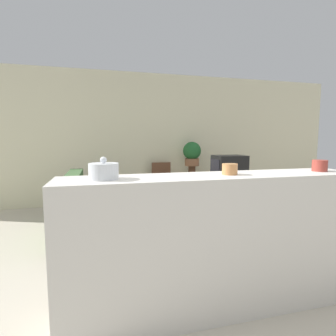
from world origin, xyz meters
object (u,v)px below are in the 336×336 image
(couch, at_px, (96,211))
(potted_plant, at_px, (192,153))
(wooden_chair, at_px, (163,182))
(decorative_bowl, at_px, (104,171))
(television, at_px, (229,171))

(couch, relative_size, potted_plant, 3.36)
(wooden_chair, bearing_deg, decorative_bowl, -109.70)
(couch, relative_size, decorative_bowl, 8.41)
(couch, relative_size, wooden_chair, 1.96)
(television, bearing_deg, wooden_chair, 138.69)
(couch, height_order, potted_plant, potted_plant)
(couch, relative_size, television, 2.91)
(couch, distance_m, decorative_bowl, 2.20)
(wooden_chair, distance_m, potted_plant, 0.85)
(potted_plant, bearing_deg, wooden_chair, 178.60)
(television, distance_m, potted_plant, 1.00)
(potted_plant, height_order, decorative_bowl, potted_plant)
(couch, xyz_separation_m, television, (2.32, 0.42, 0.46))
(couch, bearing_deg, decorative_bowl, -87.00)
(couch, height_order, television, television)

